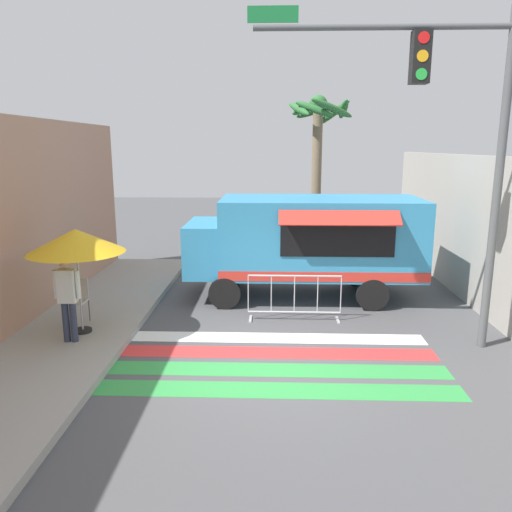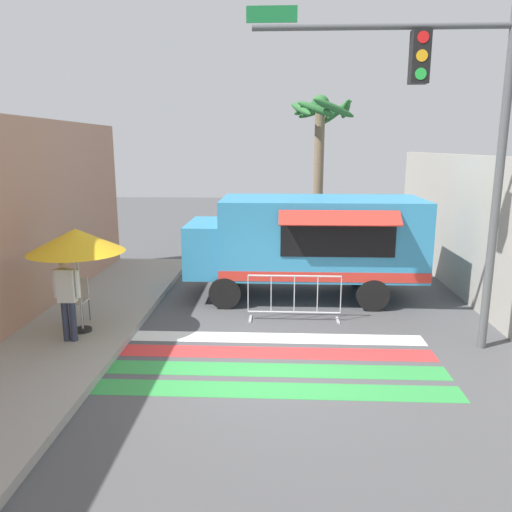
# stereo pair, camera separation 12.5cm
# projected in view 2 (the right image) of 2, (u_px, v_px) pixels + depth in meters

# --- Properties ---
(ground_plane) EXTENTS (60.00, 60.00, 0.00)m
(ground_plane) POSITION_uv_depth(u_px,v_px,m) (267.00, 367.00, 9.01)
(ground_plane) COLOR #4C4C4F
(concrete_wall_right) EXTENTS (0.20, 16.00, 3.69)m
(concrete_wall_right) POSITION_uv_depth(u_px,v_px,m) (494.00, 239.00, 11.30)
(concrete_wall_right) COLOR #A39E93
(concrete_wall_right) RESTS_ON ground_plane
(crosswalk_painted) EXTENTS (6.40, 2.84, 0.01)m
(crosswalk_painted) POSITION_uv_depth(u_px,v_px,m) (267.00, 361.00, 9.27)
(crosswalk_painted) COLOR green
(crosswalk_painted) RESTS_ON ground_plane
(food_truck) EXTENTS (5.98, 2.78, 2.61)m
(food_truck) POSITION_uv_depth(u_px,v_px,m) (303.00, 239.00, 12.90)
(food_truck) COLOR #338CBF
(food_truck) RESTS_ON ground_plane
(traffic_signal_pole) EXTENTS (4.74, 0.29, 6.31)m
(traffic_signal_pole) POSITION_uv_depth(u_px,v_px,m) (453.00, 122.00, 9.00)
(traffic_signal_pole) COLOR #515456
(traffic_signal_pole) RESTS_ON ground_plane
(patio_umbrella) EXTENTS (1.92, 1.92, 2.16)m
(patio_umbrella) POSITION_uv_depth(u_px,v_px,m) (76.00, 241.00, 9.93)
(patio_umbrella) COLOR black
(patio_umbrella) RESTS_ON sidewalk_left
(folding_chair) EXTENTS (0.41, 0.41, 0.98)m
(folding_chair) POSITION_uv_depth(u_px,v_px,m) (78.00, 296.00, 10.77)
(folding_chair) COLOR #4C4C51
(folding_chair) RESTS_ON sidewalk_left
(vendor_person) EXTENTS (0.53, 0.23, 1.71)m
(vendor_person) POSITION_uv_depth(u_px,v_px,m) (67.00, 293.00, 9.64)
(vendor_person) COLOR #2D3347
(vendor_person) RESTS_ON sidewalk_left
(barricade_front) EXTENTS (2.13, 0.44, 1.07)m
(barricade_front) POSITION_uv_depth(u_px,v_px,m) (294.00, 298.00, 11.32)
(barricade_front) COLOR #B7BABF
(barricade_front) RESTS_ON ground_plane
(palm_tree) EXTENTS (2.20, 2.34, 5.54)m
(palm_tree) POSITION_uv_depth(u_px,v_px,m) (321.00, 141.00, 16.56)
(palm_tree) COLOR #7A664C
(palm_tree) RESTS_ON ground_plane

